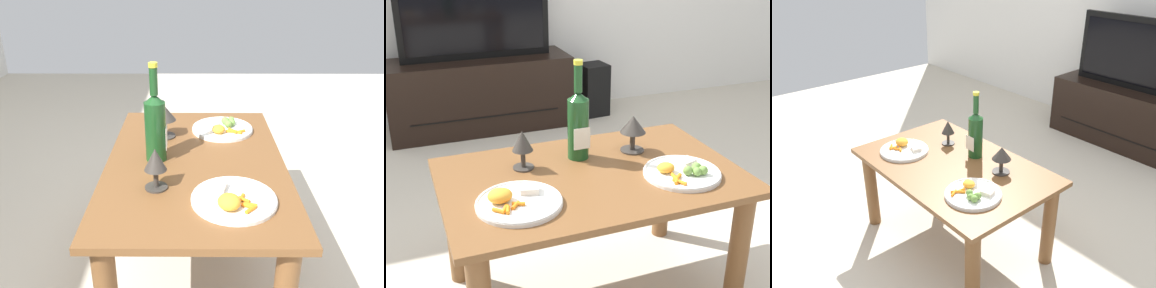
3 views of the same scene
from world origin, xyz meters
TOP-DOWN VIEW (x-y plane):
  - dining_table at (0.00, 0.00)m, footprint 1.03×0.66m
  - tv_stand at (-0.04, 1.89)m, footprint 1.22×0.42m
  - tv_screen at (-0.04, 1.88)m, footprint 0.98×0.05m
  - floor_speaker at (0.79, 1.87)m, footprint 0.20×0.20m
  - wine_bottle at (0.01, 0.15)m, footprint 0.08×0.08m
  - goblet_left at (-0.21, 0.13)m, footprint 0.07×0.07m
  - goblet_right at (0.22, 0.13)m, footprint 0.10×0.10m
  - dinner_plate_left at (-0.29, -0.11)m, footprint 0.27×0.27m
  - dinner_plate_right at (0.29, -0.12)m, footprint 0.26×0.26m

SIDE VIEW (x-z plane):
  - floor_speaker at x=0.79m, z-range 0.00..0.38m
  - tv_stand at x=-0.04m, z-range 0.00..0.49m
  - dining_table at x=0.00m, z-range 0.15..0.65m
  - dinner_plate_right at x=0.29m, z-range 0.49..0.54m
  - dinner_plate_left at x=-0.29m, z-range 0.49..0.54m
  - goblet_left at x=-0.21m, z-range 0.53..0.67m
  - goblet_right at x=0.22m, z-range 0.53..0.67m
  - wine_bottle at x=0.01m, z-range 0.46..0.82m
  - tv_screen at x=-0.04m, z-range 0.49..1.05m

